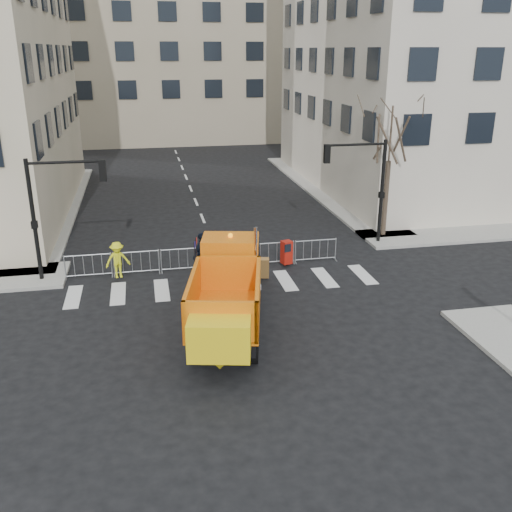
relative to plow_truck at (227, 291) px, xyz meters
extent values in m
plane|color=black|center=(0.70, -1.32, -1.56)|extent=(120.00, 120.00, 0.00)
cube|color=gray|center=(0.70, 7.18, -1.49)|extent=(64.00, 5.00, 0.15)
cube|color=#9E9179|center=(0.70, 50.68, 10.44)|extent=(30.00, 18.00, 24.00)
cylinder|color=black|center=(-7.30, 6.18, 1.14)|extent=(0.18, 0.18, 5.40)
cylinder|color=black|center=(9.20, 8.18, 1.14)|extent=(0.18, 0.18, 5.40)
cube|color=black|center=(0.04, 0.21, -0.68)|extent=(3.53, 6.97, 0.42)
cylinder|color=black|center=(-0.38, 2.77, -1.05)|extent=(0.54, 1.06, 1.02)
cylinder|color=black|center=(1.52, 2.34, -1.05)|extent=(0.54, 1.06, 1.02)
cylinder|color=black|center=(-1.17, -0.76, -1.05)|extent=(0.54, 1.06, 1.02)
cylinder|color=black|center=(0.73, -1.18, -1.05)|extent=(0.54, 1.06, 1.02)
cylinder|color=black|center=(-1.43, -1.93, -1.05)|extent=(0.54, 1.06, 1.02)
cylinder|color=black|center=(0.47, -2.35, -1.05)|extent=(0.54, 1.06, 1.02)
cube|color=orange|center=(0.69, 3.10, -0.04)|extent=(2.22, 1.87, 0.93)
cube|color=orange|center=(0.43, 1.92, 0.52)|extent=(2.40, 1.91, 1.67)
cylinder|color=silver|center=(1.22, 1.03, 0.84)|extent=(0.13, 0.13, 2.22)
cube|color=orange|center=(-0.24, -1.06, 0.29)|extent=(3.14, 4.48, 1.53)
cube|color=yellow|center=(-0.78, -3.50, 0.01)|extent=(2.01, 1.31, 1.20)
cube|color=brown|center=(1.03, 4.63, -0.96)|extent=(3.01, 1.17, 1.04)
imported|color=black|center=(0.06, 5.68, -0.74)|extent=(0.69, 0.55, 1.66)
imported|color=black|center=(0.53, 3.61, -0.55)|extent=(1.12, 0.94, 2.04)
imported|color=black|center=(-0.29, 5.47, -0.56)|extent=(1.21, 1.15, 2.02)
imported|color=yellow|center=(-3.99, 5.65, -0.60)|extent=(1.15, 0.81, 1.63)
cube|color=#9B150B|center=(3.66, 5.88, -0.86)|extent=(0.55, 0.52, 1.10)
camera|label=1|loc=(-2.65, -18.32, 8.03)|focal=40.00mm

